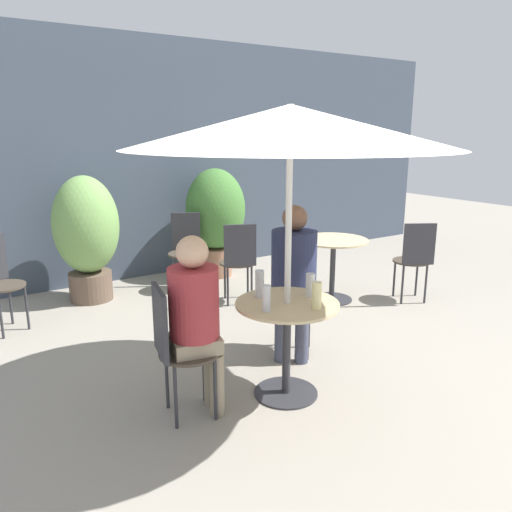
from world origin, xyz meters
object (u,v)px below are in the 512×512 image
at_px(bistro_chair_0, 294,289).
at_px(potted_plant_0, 87,232).
at_px(bistro_chair_3, 239,256).
at_px(beer_glass_2, 310,285).
at_px(bistro_chair_1, 175,341).
at_px(potted_plant_1, 216,214).
at_px(beer_glass_3, 260,284).
at_px(bistro_chair_5, 415,255).
at_px(seated_person_0, 294,270).
at_px(bistro_chair_2, 186,244).
at_px(cafe_table_near, 287,329).
at_px(seated_person_1, 196,310).
at_px(cafe_table_far, 333,256).
at_px(beer_glass_0, 267,298).
at_px(beer_glass_1, 317,296).
at_px(umbrella, 290,127).

xyz_separation_m(bistro_chair_0, potted_plant_0, (-1.13, 2.28, 0.23)).
relative_size(bistro_chair_3, beer_glass_2, 5.41).
relative_size(bistro_chair_1, bistro_chair_3, 1.00).
bearing_deg(potted_plant_1, beer_glass_3, -112.53).
distance_m(bistro_chair_5, seated_person_0, 1.97).
height_order(bistro_chair_2, potted_plant_0, potted_plant_0).
bearing_deg(cafe_table_near, bistro_chair_1, 168.93).
distance_m(bistro_chair_5, seated_person_1, 3.09).
distance_m(cafe_table_far, bistro_chair_0, 1.39).
relative_size(beer_glass_0, beer_glass_2, 1.07).
distance_m(bistro_chair_3, potted_plant_1, 1.21).
relative_size(bistro_chair_0, potted_plant_0, 0.65).
bearing_deg(bistro_chair_2, beer_glass_1, -68.31).
xyz_separation_m(cafe_table_far, seated_person_1, (-2.31, -1.27, 0.22)).
relative_size(seated_person_0, beer_glass_3, 6.44).
bearing_deg(potted_plant_1, bistro_chair_1, -123.13).
relative_size(cafe_table_near, potted_plant_1, 0.52).
height_order(cafe_table_far, bistro_chair_5, bistro_chair_5).
distance_m(cafe_table_far, beer_glass_2, 2.01).
distance_m(bistro_chair_3, potted_plant_0, 1.70).
bearing_deg(beer_glass_3, beer_glass_2, -28.82).
bearing_deg(potted_plant_1, umbrella, -109.48).
distance_m(bistro_chair_2, beer_glass_2, 2.69).
bearing_deg(bistro_chair_3, beer_glass_0, 86.69).
distance_m(bistro_chair_5, beer_glass_1, 2.51).
bearing_deg(bistro_chair_2, cafe_table_far, -18.16).
relative_size(cafe_table_near, bistro_chair_0, 0.80).
relative_size(bistro_chair_1, bistro_chair_5, 1.00).
bearing_deg(potted_plant_0, cafe_table_near, -78.13).
bearing_deg(bistro_chair_1, cafe_table_far, -52.10).
height_order(bistro_chair_5, seated_person_0, seated_person_0).
height_order(seated_person_0, seated_person_1, seated_person_0).
bearing_deg(beer_glass_0, beer_glass_3, 65.63).
height_order(bistro_chair_1, bistro_chair_2, same).
bearing_deg(potted_plant_1, beer_glass_0, -112.69).
distance_m(cafe_table_near, beer_glass_2, 0.36).
bearing_deg(potted_plant_0, seated_person_0, -66.63).
xyz_separation_m(bistro_chair_5, beer_glass_3, (-2.46, -0.64, 0.26)).
distance_m(seated_person_1, potted_plant_0, 2.76).
relative_size(cafe_table_far, seated_person_1, 0.62).
xyz_separation_m(cafe_table_near, cafe_table_far, (1.67, 1.40, 0.01)).
xyz_separation_m(bistro_chair_1, potted_plant_0, (0.18, 2.73, 0.23)).
bearing_deg(bistro_chair_3, potted_plant_0, -15.69).
bearing_deg(cafe_table_far, umbrella, -140.08).
relative_size(beer_glass_1, beer_glass_2, 1.11).
bearing_deg(beer_glass_2, umbrella, -173.26).
relative_size(beer_glass_1, beer_glass_3, 0.94).
height_order(bistro_chair_2, potted_plant_1, potted_plant_1).
distance_m(bistro_chair_1, bistro_chair_3, 2.25).
relative_size(cafe_table_near, beer_glass_2, 4.33).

